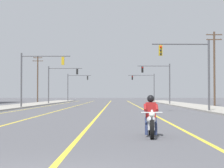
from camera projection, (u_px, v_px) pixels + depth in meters
name	position (u px, v px, depth m)	size (l,w,h in m)	color
lane_stripe_center	(106.00, 106.00, 51.56)	(0.16, 100.00, 0.01)	yellow
lane_stripe_left	(74.00, 106.00, 51.61)	(0.16, 100.00, 0.01)	yellow
lane_stripe_right	(138.00, 106.00, 51.52)	(0.16, 100.00, 0.01)	yellow
lane_stripe_far_left	(45.00, 106.00, 51.64)	(0.16, 100.00, 0.01)	yellow
sidewalk_kerb_right	(201.00, 107.00, 46.46)	(4.40, 110.00, 0.14)	#9E998E
sidewalk_kerb_left	(9.00, 107.00, 46.68)	(4.40, 110.00, 0.14)	#9E998E
motorcycle_with_rider	(151.00, 120.00, 14.01)	(0.70, 2.19, 1.46)	black
traffic_signal_near_right	(192.00, 64.00, 34.49)	(5.01, 0.46, 6.20)	#47474C
traffic_signal_near_left	(36.00, 71.00, 45.06)	(5.60, 0.37, 6.20)	#47474C
traffic_signal_mid_right	(160.00, 78.00, 60.41)	(4.95, 0.51, 6.20)	#47474C
traffic_signal_mid_left	(59.00, 79.00, 65.82)	(5.64, 0.37, 6.20)	#47474C
traffic_signal_far_right	(146.00, 83.00, 88.79)	(5.77, 0.37, 6.20)	#47474C
traffic_signal_far_left	(75.00, 83.00, 89.72)	(5.28, 0.63, 6.20)	#47474C
utility_pole_right_far	(214.00, 66.00, 53.22)	(2.15, 0.26, 9.90)	#4C3828
utility_pole_left_far	(38.00, 77.00, 82.59)	(2.18, 0.26, 9.56)	#4C3828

